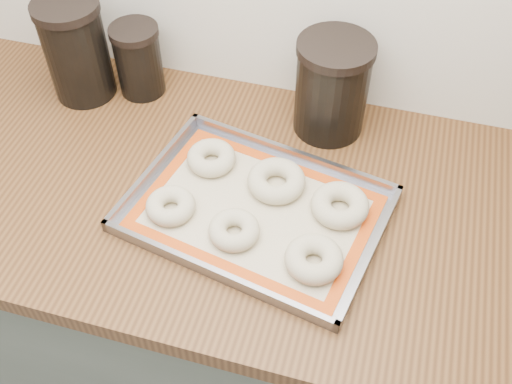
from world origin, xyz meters
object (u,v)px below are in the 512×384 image
(bagel_back_left, at_px, (211,158))
(canister_mid, at_px, (138,60))
(canister_left, at_px, (76,50))
(canister_right, at_px, (332,87))
(bagel_front_left, at_px, (171,206))
(baking_tray, at_px, (256,211))
(bagel_back_mid, at_px, (276,181))
(bagel_front_right, at_px, (314,259))
(bagel_back_right, at_px, (340,205))
(bagel_front_mid, at_px, (234,230))

(bagel_back_left, height_order, canister_mid, canister_mid)
(canister_left, xyz_separation_m, canister_right, (0.55, 0.03, -0.01))
(bagel_front_left, bearing_deg, baking_tray, 15.75)
(bagel_front_left, distance_m, bagel_back_mid, 0.21)
(bagel_front_left, bearing_deg, canister_mid, 120.76)
(bagel_front_right, height_order, canister_right, canister_right)
(bagel_back_left, distance_m, bagel_back_right, 0.27)
(bagel_back_right, height_order, canister_right, canister_right)
(baking_tray, xyz_separation_m, canister_mid, (-0.34, 0.28, 0.07))
(bagel_front_right, distance_m, bagel_back_right, 0.13)
(bagel_front_left, xyz_separation_m, bagel_back_left, (0.03, 0.14, 0.00))
(bagel_front_left, xyz_separation_m, canister_mid, (-0.19, 0.32, 0.06))
(bagel_back_left, relative_size, canister_mid, 0.60)
(canister_right, bearing_deg, bagel_back_mid, -106.41)
(bagel_front_left, bearing_deg, bagel_front_mid, -9.61)
(bagel_back_mid, xyz_separation_m, bagel_back_right, (0.13, -0.03, 0.00))
(bagel_back_mid, distance_m, canister_mid, 0.43)
(bagel_front_right, bearing_deg, bagel_back_left, 143.37)
(bagel_front_mid, bearing_deg, bagel_front_left, 170.39)
(bagel_front_left, height_order, bagel_back_right, bagel_back_right)
(bagel_back_mid, bearing_deg, bagel_front_mid, -107.95)
(bagel_front_mid, relative_size, canister_mid, 0.57)
(bagel_front_mid, bearing_deg, canister_mid, 133.03)
(bagel_front_mid, bearing_deg, canister_right, 72.98)
(bagel_front_mid, bearing_deg, baking_tray, 70.99)
(bagel_front_left, relative_size, bagel_back_mid, 0.83)
(canister_left, bearing_deg, bagel_front_left, -42.06)
(bagel_front_mid, distance_m, canister_mid, 0.48)
(bagel_front_left, xyz_separation_m, bagel_front_mid, (0.13, -0.02, -0.00))
(bagel_back_left, bearing_deg, baking_tray, -38.57)
(bagel_back_left, height_order, bagel_back_right, bagel_back_right)
(bagel_back_mid, relative_size, canister_right, 0.54)
(baking_tray, bearing_deg, bagel_front_right, -34.75)
(bagel_back_right, distance_m, canister_right, 0.26)
(bagel_back_left, relative_size, bagel_back_mid, 0.87)
(bagel_back_mid, bearing_deg, canister_left, 160.71)
(bagel_front_mid, bearing_deg, bagel_front_right, -9.09)
(bagel_front_right, relative_size, canister_left, 0.46)
(bagel_front_mid, distance_m, bagel_back_mid, 0.14)
(baking_tray, height_order, bagel_front_mid, bagel_front_mid)
(bagel_back_right, xyz_separation_m, canister_left, (-0.61, 0.20, 0.09))
(bagel_back_right, relative_size, canister_right, 0.52)
(bagel_front_left, relative_size, canister_right, 0.44)
(baking_tray, distance_m, bagel_back_left, 0.15)
(baking_tray, xyz_separation_m, bagel_front_left, (-0.15, -0.04, 0.01))
(baking_tray, height_order, bagel_front_left, bagel_front_left)
(canister_left, distance_m, canister_right, 0.55)
(bagel_front_right, xyz_separation_m, bagel_back_right, (0.02, 0.13, 0.00))
(bagel_front_left, xyz_separation_m, bagel_front_right, (0.28, -0.05, 0.00))
(baking_tray, distance_m, bagel_back_mid, 0.07)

